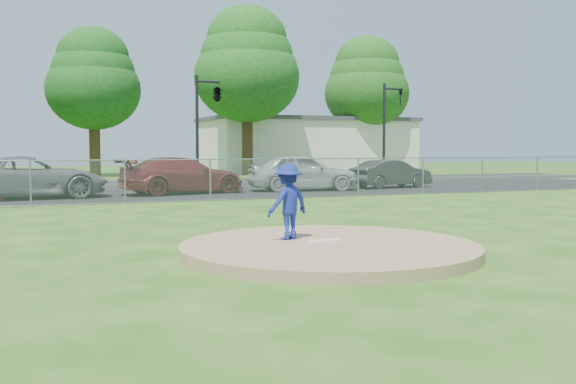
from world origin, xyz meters
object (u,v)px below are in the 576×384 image
Objects in this scene: tree_right at (247,64)px; parked_car_pearl at (302,172)px; tree_center at (93,78)px; pitcher at (288,202)px; commercial_building at (306,144)px; parked_car_charcoal at (391,174)px; parked_car_gray at (29,177)px; parked_car_darkred at (183,175)px; tree_far_right at (367,83)px; traffic_signal_center at (215,95)px; traffic_signal_right at (388,122)px; traffic_cone at (0,190)px.

parked_car_pearl is (-2.76, -16.18, -6.82)m from tree_right.
tree_center reaches higher than parked_car_pearl.
tree_right is 8.18× the size of pitcher.
parked_car_charcoal is (-5.04, -21.89, -1.49)m from commercial_building.
pitcher is at bearing 134.98° from parked_car_charcoal.
tree_right is at bearing -139.40° from commercial_building.
tree_right reaches higher than tree_center.
parked_car_gray is 5.92m from parked_car_darkred.
tree_right is (-7.00, -6.00, 5.49)m from commercial_building.
pitcher is (-20.50, -34.25, -6.15)m from tree_far_right.
tree_center is 0.85× the size of tree_right.
traffic_signal_center and traffic_signal_right have the same top height.
tree_right is at bearing -1.25° from parked_car_charcoal.
commercial_building is 1.41× the size of tree_right.
traffic_signal_right is (-1.76, -16.00, 1.20)m from commercial_building.
parked_car_gray is at bearing -130.58° from tree_right.
traffic_signal_center is at bearing -126.94° from commercial_building.
commercial_building is 4.09× the size of parked_car_charcoal.
pitcher is at bearing -124.75° from traffic_signal_right.
traffic_signal_center is at bearing 35.12° from traffic_cone.
tree_right is 11.60m from traffic_signal_center.
tree_center reaches higher than traffic_cone.
commercial_building is at bearing 40.60° from tree_right.
parked_car_darkred is at bearing -135.06° from tree_far_right.
tree_far_right is 21.90m from parked_car_charcoal.
commercial_building is 2.93× the size of traffic_signal_center.
parked_car_pearl is (11.29, 0.22, 0.03)m from parked_car_gray.
traffic_signal_right is at bearing 19.15° from traffic_cone.
parked_car_charcoal is at bearing -82.97° from tree_right.
parked_car_gray is at bearing 83.54° from parked_car_charcoal.
pitcher is 0.25× the size of parked_car_gray.
commercial_building is 1.53× the size of tree_far_right.
pitcher is at bearing -89.15° from tree_center.
tree_far_right is at bearing 66.09° from traffic_signal_right.
parked_car_charcoal is (11.46, 15.36, -0.24)m from pitcher.
tree_far_right is 24.42m from parked_car_pearl.
parked_car_pearl is 1.21× the size of parked_car_charcoal.
traffic_cone is (-20.29, -7.05, -2.99)m from traffic_signal_right.
tree_right reaches higher than pitcher.
pitcher reaches higher than parked_car_darkred.
traffic_signal_center is (-16.03, -13.00, -2.45)m from tree_far_right.
traffic_signal_right is 20.48m from parked_car_gray.
traffic_signal_right is 25.98m from pitcher.
tree_far_right is 1.88× the size of parked_car_gray.
tree_far_right is at bearing -56.49° from parked_car_darkred.
traffic_cone is (-26.05, -20.05, -6.69)m from tree_far_right.
pitcher is 0.27× the size of parked_car_darkred.
traffic_signal_right is at bearing -37.36° from parked_car_charcoal.
tree_far_right is 32.29m from parked_car_gray.
parked_car_darkred is at bearing 82.87° from parked_car_charcoal.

